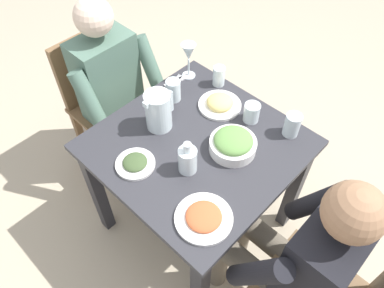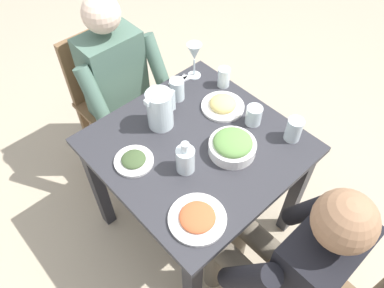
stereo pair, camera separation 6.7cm
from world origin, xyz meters
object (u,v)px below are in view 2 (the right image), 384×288
object	(u,v)px
water_pitcher	(160,109)
plate_fries	(223,105)
water_glass_near_left	(177,89)
water_glass_near_right	(294,130)
diner_far	(125,92)
chair_far	(109,93)
dining_table	(197,161)
water_glass_center	(254,115)
plate_rice_curry	(197,218)
water_glass_far_left	(224,77)
diner_near	(288,259)
plate_dolmas	(134,160)
oil_carafe	(185,160)
salad_bowl	(233,145)
wine_glass	(194,54)

from	to	relation	value
water_pitcher	plate_fries	world-z (taller)	water_pitcher
water_glass_near_left	water_glass_near_right	bearing A→B (deg)	-69.37
water_glass_near_right	diner_far	bearing A→B (deg)	109.91
chair_far	water_glass_near_left	bearing A→B (deg)	-78.38
dining_table	water_glass_center	world-z (taller)	water_glass_center
plate_rice_curry	water_glass_center	world-z (taller)	water_glass_center
water_glass_far_left	water_glass_near_right	distance (m)	0.46
diner_near	plate_rice_curry	world-z (taller)	diner_near
water_glass_center	water_glass_far_left	world-z (taller)	water_glass_far_left
diner_far	water_glass_center	world-z (taller)	diner_far
chair_far	diner_near	distance (m)	1.42
plate_fries	plate_rice_curry	size ratio (longest dim) A/B	0.93
plate_dolmas	oil_carafe	world-z (taller)	oil_carafe
water_glass_near_left	salad_bowl	bearing A→B (deg)	-96.74
dining_table	water_glass_near_right	distance (m)	0.47
dining_table	plate_fries	bearing A→B (deg)	18.26
diner_far	oil_carafe	world-z (taller)	diner_far
water_pitcher	oil_carafe	xyz separation A→B (m)	(-0.09, -0.27, -0.04)
plate_fries	water_glass_near_right	world-z (taller)	water_glass_near_right
dining_table	water_pitcher	size ratio (longest dim) A/B	4.46
diner_near	plate_dolmas	distance (m)	0.74
plate_dolmas	water_pitcher	bearing A→B (deg)	22.24
water_pitcher	plate_rice_curry	size ratio (longest dim) A/B	0.84
dining_table	wine_glass	world-z (taller)	wine_glass
diner_near	plate_rice_curry	distance (m)	0.39
diner_far	water_glass_near_right	distance (m)	0.94
water_glass_near_left	oil_carafe	size ratio (longest dim) A/B	0.68
plate_rice_curry	water_glass_far_left	distance (m)	0.79
water_glass_far_left	plate_fries	bearing A→B (deg)	-136.58
water_pitcher	wine_glass	bearing A→B (deg)	23.27
water_glass_near_left	oil_carafe	world-z (taller)	oil_carafe
diner_near	water_pitcher	bearing A→B (deg)	87.26
water_pitcher	plate_dolmas	xyz separation A→B (m)	(-0.23, -0.09, -0.08)
chair_far	plate_dolmas	bearing A→B (deg)	-112.91
diner_near	wine_glass	world-z (taller)	diner_near
water_glass_far_left	salad_bowl	bearing A→B (deg)	-130.80
water_glass_near_right	wine_glass	xyz separation A→B (m)	(-0.03, 0.62, 0.08)
plate_rice_curry	oil_carafe	distance (m)	0.25
chair_far	wine_glass	xyz separation A→B (m)	(0.29, -0.45, 0.39)
diner_far	salad_bowl	xyz separation A→B (m)	(0.06, -0.74, 0.15)
water_glass_near_right	plate_dolmas	bearing A→B (deg)	148.48
plate_fries	water_glass_near_left	size ratio (longest dim) A/B	1.87
water_glass_near_right	oil_carafe	distance (m)	0.51
diner_near	plate_dolmas	xyz separation A→B (m)	(-0.19, 0.71, 0.12)
diner_near	water_pitcher	xyz separation A→B (m)	(0.04, 0.80, 0.20)
salad_bowl	diner_near	bearing A→B (deg)	-109.13
wine_glass	chair_far	bearing A→B (deg)	122.22
water_glass_near_left	wine_glass	bearing A→B (deg)	21.02
plate_rice_curry	water_glass_center	distance (m)	0.58
water_glass_center	plate_rice_curry	bearing A→B (deg)	-160.06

